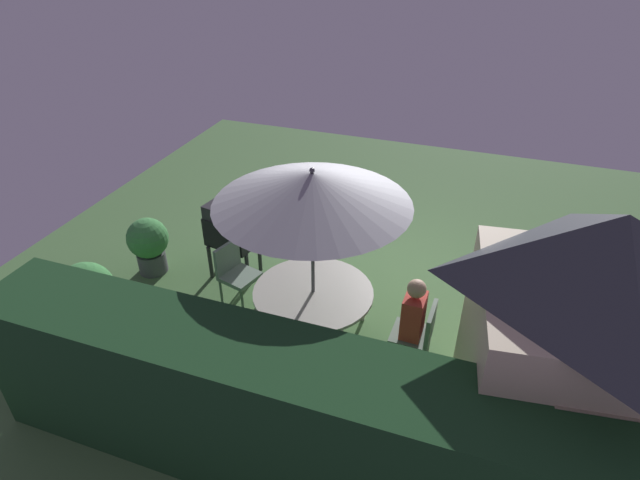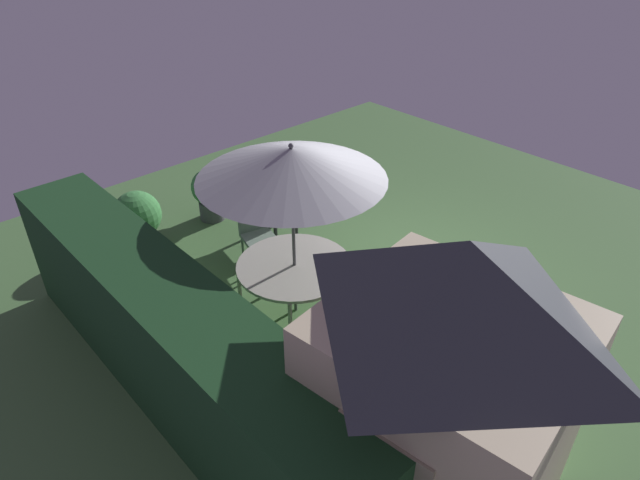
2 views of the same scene
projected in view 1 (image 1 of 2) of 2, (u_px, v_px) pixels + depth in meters
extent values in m
plane|color=#47703D|center=(366.00, 273.00, 7.99)|extent=(11.00, 11.00, 0.00)
cube|color=#193D1E|center=(272.00, 414.00, 4.78)|extent=(5.86, 0.89, 1.61)
cube|color=#C6B793|center=(569.00, 379.00, 4.83)|extent=(2.11, 2.01, 2.08)
pyramid|color=#33383D|center=(615.00, 255.00, 4.08)|extent=(2.24, 2.13, 0.73)
cylinder|color=#B2ADA3|center=(313.00, 292.00, 6.42)|extent=(1.50, 1.50, 0.04)
cylinder|color=gray|center=(364.00, 300.00, 6.90)|extent=(0.05, 0.05, 0.71)
cylinder|color=gray|center=(291.00, 284.00, 7.19)|extent=(0.05, 0.05, 0.71)
cylinder|color=gray|center=(340.00, 353.00, 6.06)|extent=(0.05, 0.05, 0.71)
cylinder|color=gray|center=(259.00, 333.00, 6.36)|extent=(0.05, 0.05, 0.71)
cylinder|color=#4C4C51|center=(313.00, 263.00, 6.18)|extent=(0.04, 0.04, 2.36)
cone|color=gray|center=(312.00, 188.00, 5.65)|extent=(2.25, 2.25, 0.37)
sphere|color=#4C4C51|center=(312.00, 170.00, 5.53)|extent=(0.06, 0.06, 0.06)
cube|color=black|center=(232.00, 231.00, 7.58)|extent=(0.78, 0.61, 0.45)
cube|color=#2B2B2E|center=(230.00, 211.00, 7.41)|extent=(0.74, 0.58, 0.20)
cylinder|color=#262628|center=(260.00, 255.00, 7.93)|extent=(0.06, 0.06, 0.55)
cylinder|color=#262628|center=(224.00, 248.00, 8.10)|extent=(0.06, 0.06, 0.55)
cylinder|color=#262628|center=(247.00, 270.00, 7.60)|extent=(0.06, 0.06, 0.55)
cylinder|color=#262628|center=(210.00, 262.00, 7.77)|extent=(0.06, 0.06, 0.55)
cube|color=slate|center=(411.00, 335.00, 6.18)|extent=(0.48, 0.48, 0.06)
cube|color=slate|center=(430.00, 325.00, 6.00)|extent=(0.07, 0.46, 0.45)
cylinder|color=#516155|center=(422.00, 364.00, 6.09)|extent=(0.04, 0.04, 0.45)
cylinder|color=#516155|center=(429.00, 342.00, 6.40)|extent=(0.04, 0.04, 0.45)
cylinder|color=#516155|center=(389.00, 355.00, 6.21)|extent=(0.04, 0.04, 0.45)
cylinder|color=#516155|center=(397.00, 334.00, 6.52)|extent=(0.04, 0.04, 0.45)
cube|color=slate|center=(240.00, 276.00, 7.18)|extent=(0.56, 0.56, 0.06)
cube|color=slate|center=(227.00, 258.00, 7.16)|extent=(0.17, 0.46, 0.45)
cylinder|color=#516155|center=(240.00, 277.00, 7.53)|extent=(0.04, 0.04, 0.45)
cylinder|color=#516155|center=(221.00, 291.00, 7.26)|extent=(0.04, 0.04, 0.45)
cylinder|color=#516155|center=(261.00, 287.00, 7.34)|extent=(0.04, 0.04, 0.45)
cylinder|color=#516155|center=(242.00, 302.00, 7.06)|extent=(0.04, 0.04, 0.45)
cylinder|color=#4C4C51|center=(152.00, 262.00, 7.97)|extent=(0.43, 0.43, 0.34)
sphere|color=#3D8442|center=(147.00, 238.00, 7.74)|extent=(0.62, 0.62, 0.62)
cylinder|color=#4C4C51|center=(94.00, 316.00, 6.97)|extent=(0.45, 0.45, 0.25)
sphere|color=#3D8442|center=(86.00, 290.00, 6.73)|extent=(0.74, 0.74, 0.74)
cube|color=#CC3D33|center=(413.00, 316.00, 6.02)|extent=(0.25, 0.35, 0.55)
sphere|color=tan|center=(417.00, 289.00, 5.81)|extent=(0.22, 0.22, 0.22)
cylinder|color=#383347|center=(409.00, 348.00, 6.30)|extent=(0.10, 0.10, 0.48)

